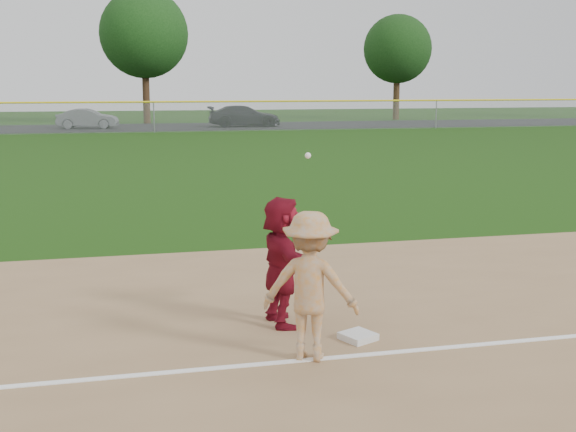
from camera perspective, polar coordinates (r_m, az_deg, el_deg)
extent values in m
plane|color=#183E0C|center=(9.34, 2.14, -9.51)|extent=(160.00, 160.00, 0.00)
cube|color=white|center=(8.61, 3.57, -11.11)|extent=(60.00, 0.10, 0.01)
cube|color=black|center=(54.60, -10.83, 6.91)|extent=(120.00, 10.00, 0.01)
cube|color=silver|center=(9.20, 5.55, -9.44)|extent=(0.50, 0.50, 0.08)
imported|color=maroon|center=(9.50, -0.48, -3.59)|extent=(0.65, 1.64, 1.72)
imported|color=slate|center=(53.96, -15.55, 7.43)|extent=(4.43, 2.07, 1.40)
imported|color=black|center=(54.40, -3.48, 7.89)|extent=(5.47, 2.43, 1.56)
imported|color=#9C9B9E|center=(8.33, 1.77, -5.55)|extent=(1.29, 1.06, 1.74)
sphere|color=white|center=(8.51, 1.59, 4.80)|extent=(0.07, 0.07, 0.07)
plane|color=#999EA0|center=(48.57, -10.55, 7.68)|extent=(110.00, 0.00, 110.00)
cylinder|color=yellow|center=(48.53, -10.59, 8.86)|extent=(110.00, 0.12, 0.12)
cylinder|color=gray|center=(48.57, -10.55, 7.68)|extent=(0.08, 0.08, 2.00)
cylinder|color=gray|center=(53.41, 11.62, 7.87)|extent=(0.08, 0.08, 2.00)
cylinder|color=#372314|center=(60.02, -11.13, 9.16)|extent=(0.56, 0.56, 4.10)
sphere|color=#133710|center=(60.13, -11.31, 13.95)|extent=(7.00, 7.00, 7.00)
cylinder|color=#392715|center=(65.93, 8.55, 9.13)|extent=(0.56, 0.56, 3.64)
sphere|color=black|center=(65.99, 8.65, 12.92)|extent=(6.00, 6.00, 6.00)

